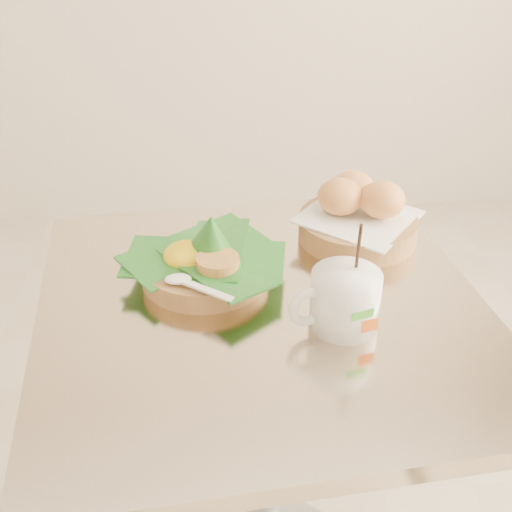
{
  "coord_description": "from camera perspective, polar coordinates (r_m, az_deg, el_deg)",
  "views": [
    {
      "loc": [
        0.05,
        -0.82,
        1.34
      ],
      "look_at": [
        0.11,
        0.03,
        0.82
      ],
      "focal_mm": 45.0,
      "sensor_mm": 36.0,
      "label": 1
    }
  ],
  "objects": [
    {
      "name": "cafe_table",
      "position": [
        1.16,
        0.54,
        -13.21
      ],
      "size": [
        0.77,
        0.77,
        0.75
      ],
      "rotation": [
        0.0,
        0.0,
        0.1
      ],
      "color": "gray",
      "rests_on": "floor"
    },
    {
      "name": "rice_basket",
      "position": [
        1.06,
        -4.61,
        -0.37
      ],
      "size": [
        0.26,
        0.27,
        0.13
      ],
      "rotation": [
        0.0,
        0.0,
        -0.34
      ],
      "color": "#9F7F44",
      "rests_on": "cafe_table"
    },
    {
      "name": "bread_basket",
      "position": [
        1.19,
        9.04,
        3.63
      ],
      "size": [
        0.26,
        0.26,
        0.11
      ],
      "rotation": [
        0.0,
        0.0,
        0.11
      ],
      "color": "#9F7F44",
      "rests_on": "cafe_table"
    },
    {
      "name": "coffee_mug",
      "position": [
        0.95,
        7.78,
        -3.8
      ],
      "size": [
        0.14,
        0.11,
        0.18
      ],
      "rotation": [
        0.0,
        0.0,
        0.28
      ],
      "color": "white",
      "rests_on": "cafe_table"
    }
  ]
}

